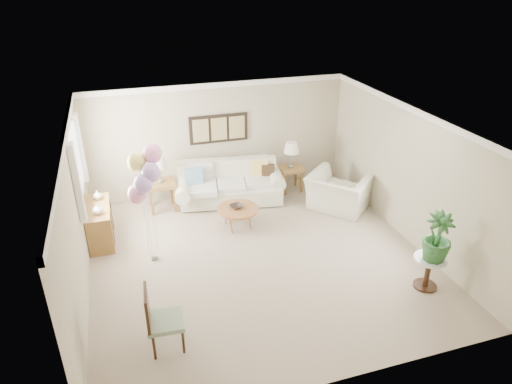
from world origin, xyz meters
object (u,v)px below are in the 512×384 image
coffee_table (238,210)px  accent_chair (159,318)px  sofa (230,186)px  armchair (338,192)px  balloon_cluster (144,174)px

coffee_table → accent_chair: bearing=-123.4°
sofa → armchair: (2.17, -1.10, 0.04)m
accent_chair → balloon_cluster: size_ratio=0.46×
sofa → accent_chair: (-2.06, -4.09, 0.17)m
armchair → balloon_cluster: size_ratio=0.56×
armchair → accent_chair: bearing=83.9°
armchair → accent_chair: (-4.23, -3.00, 0.13)m
coffee_table → armchair: bearing=2.4°
coffee_table → balloon_cluster: bearing=-159.0°
sofa → armchair: bearing=-26.8°
armchair → sofa: bearing=21.8°
accent_chair → balloon_cluster: 2.52m
coffee_table → accent_chair: (-1.91, -2.90, 0.13)m
coffee_table → accent_chair: accent_chair is taller
armchair → balloon_cluster: bearing=59.4°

